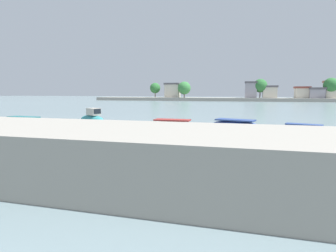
{
  "coord_description": "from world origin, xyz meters",
  "views": [
    {
      "loc": [
        9.46,
        -19.37,
        3.6
      ],
      "look_at": [
        2.72,
        5.44,
        0.44
      ],
      "focal_mm": 29.75,
      "sensor_mm": 36.0,
      "label": 1
    }
  ],
  "objects": [
    {
      "name": "ground_plane",
      "position": [
        0.0,
        0.0,
        0.0
      ],
      "size": [
        400.0,
        400.0,
        0.0
      ],
      "primitive_type": "plane",
      "color": "slate"
    },
    {
      "name": "seawall_embankment",
      "position": [
        0.0,
        -9.49,
        1.1
      ],
      "size": [
        89.41,
        5.65,
        2.2
      ],
      "primitive_type": "cube",
      "color": "gray",
      "rests_on": "ground"
    },
    {
      "name": "moored_boat_0",
      "position": [
        -11.4,
        3.18,
        0.57
      ],
      "size": [
        4.2,
        1.62,
        1.19
      ],
      "rotation": [
        0.0,
        0.0,
        -0.09
      ],
      "color": "teal",
      "rests_on": "ground"
    },
    {
      "name": "moored_boat_4",
      "position": [
        8.72,
        8.42,
        0.45
      ],
      "size": [
        4.94,
        3.05,
        0.94
      ],
      "rotation": [
        0.0,
        0.0,
        -0.29
      ],
      "color": "#3856A8",
      "rests_on": "ground"
    },
    {
      "name": "moored_boat_5",
      "position": [
        14.41,
        6.03,
        0.44
      ],
      "size": [
        3.72,
        2.23,
        0.92
      ],
      "rotation": [
        0.0,
        0.0,
        -0.33
      ],
      "color": "#3856A8",
      "rests_on": "ground"
    },
    {
      "name": "moored_boat_3",
      "position": [
        3.01,
        5.94,
        0.49
      ],
      "size": [
        4.24,
        1.62,
        1.03
      ],
      "rotation": [
        0.0,
        0.0,
        -0.01
      ],
      "color": "#C63833",
      "rests_on": "ground"
    },
    {
      "name": "distant_shoreline",
      "position": [
        6.18,
        95.73,
        2.57
      ],
      "size": [
        105.39,
        11.01,
        8.7
      ],
      "color": "gray",
      "rests_on": "ground"
    },
    {
      "name": "moored_boat_1",
      "position": [
        -6.61,
        7.94,
        0.68
      ],
      "size": [
        4.25,
        3.19,
        1.84
      ],
      "rotation": [
        0.0,
        0.0,
        -0.49
      ],
      "color": "teal",
      "rests_on": "ground"
    },
    {
      "name": "moored_boat_2",
      "position": [
        -2.49,
        3.54,
        0.45
      ],
      "size": [
        3.36,
        1.7,
        0.95
      ],
      "rotation": [
        0.0,
        0.0,
        -0.19
      ],
      "color": "#3856A8",
      "rests_on": "ground"
    },
    {
      "name": "mooring_buoy_0",
      "position": [
        -8.86,
        9.63,
        0.18
      ],
      "size": [
        0.37,
        0.37,
        0.37
      ],
      "primitive_type": "sphere",
      "color": "orange",
      "rests_on": "ground"
    }
  ]
}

